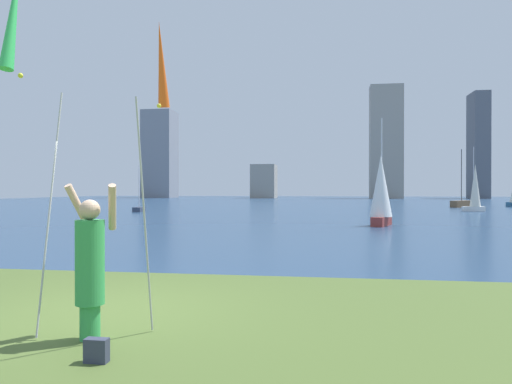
% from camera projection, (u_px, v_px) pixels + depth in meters
% --- Properties ---
extents(ground, '(120.00, 138.00, 0.12)m').
position_uv_depth(ground, '(299.00, 205.00, 57.75)').
color(ground, '#475B28').
extents(person, '(0.71, 0.52, 1.94)m').
position_uv_depth(person, '(90.00, 263.00, 5.93)').
color(person, green).
rests_on(person, ground).
extents(kite_flag_left, '(0.16, 1.22, 4.56)m').
position_uv_depth(kite_flag_left, '(15.00, 23.00, 5.49)').
color(kite_flag_left, '#B2B2B7').
rests_on(kite_flag_left, ground).
extents(kite_flag_right, '(0.16, 1.09, 4.14)m').
position_uv_depth(kite_flag_right, '(161.00, 73.00, 6.56)').
color(kite_flag_right, '#B2B2B7').
rests_on(kite_flag_right, ground).
extents(bag, '(0.25, 0.12, 0.26)m').
position_uv_depth(bag, '(97.00, 350.00, 5.14)').
color(bag, '#33384C').
rests_on(bag, ground).
extents(sailboat_0, '(1.43, 2.33, 5.50)m').
position_uv_depth(sailboat_0, '(381.00, 191.00, 24.28)').
color(sailboat_0, maroon).
rests_on(sailboat_0, ground).
extents(sailboat_1, '(2.60, 2.51, 5.97)m').
position_uv_depth(sailboat_1, '(461.00, 203.00, 49.23)').
color(sailboat_1, brown).
rests_on(sailboat_1, ground).
extents(sailboat_3, '(1.75, 0.89, 5.43)m').
position_uv_depth(sailboat_3, '(475.00, 189.00, 40.22)').
color(sailboat_3, white).
rests_on(sailboat_3, ground).
extents(sailboat_5, '(0.88, 1.89, 3.75)m').
position_uv_depth(sailboat_5, '(139.00, 209.00, 39.50)').
color(sailboat_5, '#333D51').
rests_on(sailboat_5, ground).
extents(skyline_tower_0, '(6.52, 6.59, 19.04)m').
position_uv_depth(skyline_tower_0, '(160.00, 154.00, 105.32)').
color(skyline_tower_0, gray).
rests_on(skyline_tower_0, ground).
extents(skyline_tower_1, '(5.05, 6.62, 7.04)m').
position_uv_depth(skyline_tower_1, '(264.00, 181.00, 101.38)').
color(skyline_tower_1, gray).
rests_on(skyline_tower_1, ground).
extents(skyline_tower_2, '(6.46, 3.75, 22.85)m').
position_uv_depth(skyline_tower_2, '(386.00, 142.00, 96.76)').
color(skyline_tower_2, gray).
rests_on(skyline_tower_2, ground).
extents(skyline_tower_3, '(3.04, 5.99, 21.22)m').
position_uv_depth(skyline_tower_3, '(478.00, 146.00, 96.13)').
color(skyline_tower_3, '#565B66').
rests_on(skyline_tower_3, ground).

